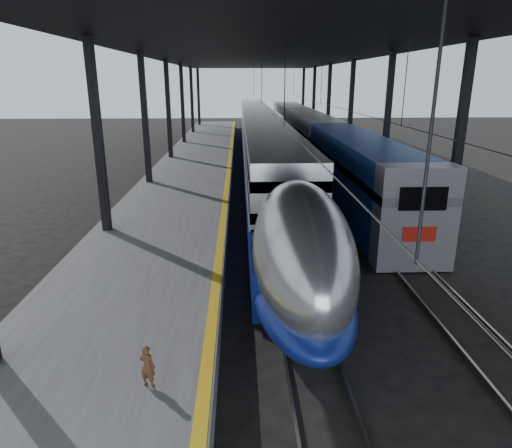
{
  "coord_description": "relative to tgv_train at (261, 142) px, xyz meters",
  "views": [
    {
      "loc": [
        0.11,
        -14.49,
        7.34
      ],
      "look_at": [
        0.72,
        2.38,
        2.0
      ],
      "focal_mm": 32.0,
      "sensor_mm": 36.0,
      "label": 1
    }
  ],
  "objects": [
    {
      "name": "canopy",
      "position": [
        -0.1,
        -6.22,
        7.02
      ],
      "size": [
        18.0,
        75.0,
        9.47
      ],
      "color": "black",
      "rests_on": "ground"
    },
    {
      "name": "second_train",
      "position": [
        5.0,
        2.98,
        0.06
      ],
      "size": [
        3.08,
        56.05,
        4.24
      ],
      "color": "#163D93",
      "rests_on": "ground"
    },
    {
      "name": "tgv_train",
      "position": [
        0.0,
        0.0,
        0.0
      ],
      "size": [
        3.12,
        65.2,
        4.48
      ],
      "color": "#B1B3B8",
      "rests_on": "ground"
    },
    {
      "name": "platform",
      "position": [
        -5.5,
        -6.22,
        -1.59
      ],
      "size": [
        6.0,
        80.0,
        1.0
      ],
      "primitive_type": "cube",
      "color": "#4C4C4F",
      "rests_on": "ground"
    },
    {
      "name": "ground",
      "position": [
        -2.0,
        -26.22,
        -2.09
      ],
      "size": [
        160.0,
        160.0,
        0.0
      ],
      "primitive_type": "plane",
      "color": "black",
      "rests_on": "ground"
    },
    {
      "name": "rails",
      "position": [
        2.5,
        -6.22,
        -2.01
      ],
      "size": [
        6.52,
        80.0,
        0.16
      ],
      "color": "slate",
      "rests_on": "ground"
    },
    {
      "name": "child",
      "position": [
        -3.91,
        -32.24,
        -0.6
      ],
      "size": [
        0.41,
        0.33,
        0.98
      ],
      "primitive_type": "imported",
      "rotation": [
        0.0,
        0.0,
        2.82
      ],
      "color": "#482B18",
      "rests_on": "platform"
    },
    {
      "name": "yellow_strip",
      "position": [
        -2.7,
        -6.22,
        -1.09
      ],
      "size": [
        0.3,
        80.0,
        0.01
      ],
      "primitive_type": "cube",
      "color": "gold",
      "rests_on": "platform"
    }
  ]
}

